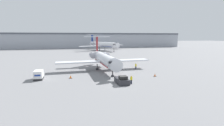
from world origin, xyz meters
TOP-DOWN VIEW (x-y plane):
  - ground_plane at (0.00, 0.00)m, footprint 600.00×600.00m
  - terminal_building at (0.00, 120.00)m, footprint 180.00×16.80m
  - airplane_main at (-0.34, 16.87)m, footprint 27.66×24.78m
  - pushback_tug at (0.25, 0.87)m, footprint 2.26×4.36m
  - luggage_cart at (-17.42, 8.94)m, footprint 1.82×3.18m
  - worker_near_tug at (2.05, 0.00)m, footprint 0.40×0.26m
  - worker_by_wing at (9.15, 15.23)m, footprint 0.40×0.26m
  - traffic_cone_left at (-10.24, 8.24)m, footprint 0.69×0.69m
  - traffic_cone_right at (10.24, 5.15)m, footprint 0.63×0.63m
  - airplane_parked_far_left at (13.43, 87.77)m, footprint 34.31×31.07m

SIDE VIEW (x-z plane):
  - ground_plane at x=0.00m, z-range 0.00..0.00m
  - traffic_cone_right at x=10.24m, z-range -0.02..0.71m
  - traffic_cone_left at x=-10.24m, z-range -0.02..0.73m
  - pushback_tug at x=0.25m, z-range -0.24..1.58m
  - worker_near_tug at x=2.05m, z-range 0.05..1.88m
  - worker_by_wing at x=9.15m, z-range 0.05..1.88m
  - luggage_cart at x=-17.42m, z-range 0.00..2.09m
  - airplane_main at x=-0.34m, z-range -1.61..8.22m
  - airplane_parked_far_left at x=13.43m, z-range -1.38..9.66m
  - terminal_building at x=0.00m, z-range 0.03..12.66m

